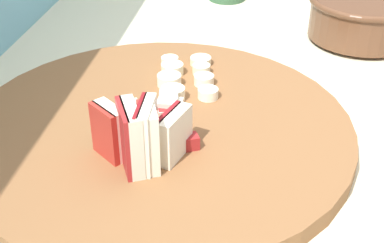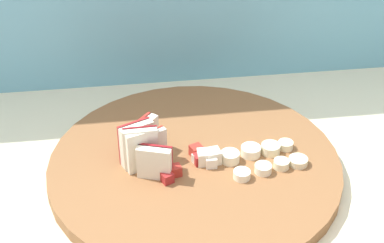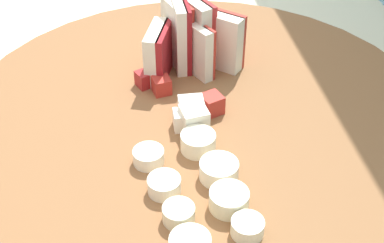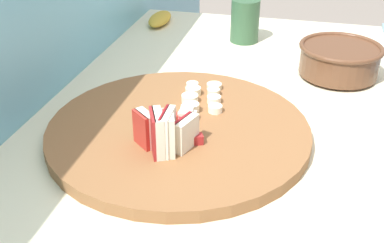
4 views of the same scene
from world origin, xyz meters
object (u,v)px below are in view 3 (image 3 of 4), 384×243
(cutting_board, at_px, (199,119))
(banana_slice_rows, at_px, (199,186))
(apple_wedge_fan, at_px, (188,39))
(apple_dice_pile, at_px, (187,107))

(cutting_board, distance_m, banana_slice_rows, 0.10)
(apple_wedge_fan, distance_m, banana_slice_rows, 0.17)
(cutting_board, xyz_separation_m, apple_wedge_fan, (-0.07, 0.00, 0.04))
(cutting_board, height_order, banana_slice_rows, banana_slice_rows)
(cutting_board, height_order, apple_dice_pile, apple_dice_pile)
(banana_slice_rows, bearing_deg, cutting_board, 171.30)
(cutting_board, height_order, apple_wedge_fan, apple_wedge_fan)
(apple_dice_pile, xyz_separation_m, banana_slice_rows, (0.09, -0.00, -0.00))
(cutting_board, relative_size, apple_dice_pile, 4.66)
(apple_dice_pile, bearing_deg, apple_wedge_fan, 171.08)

